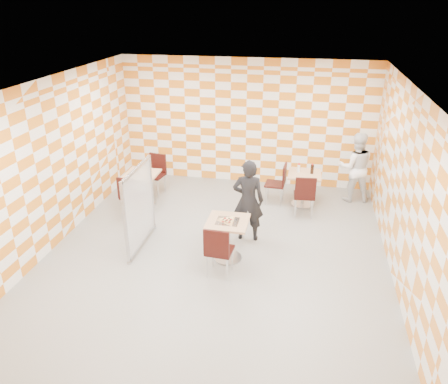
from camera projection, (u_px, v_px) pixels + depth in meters
name	position (u px, v px, depth m)	size (l,w,h in m)	color
room_shell	(222.00, 166.00, 7.73)	(7.00, 7.00, 7.00)	gray
main_table	(228.00, 233.00, 7.53)	(0.70, 0.70, 0.75)	tan
second_table	(304.00, 184.00, 9.53)	(0.70, 0.70, 0.75)	tan
empty_table	(142.00, 184.00, 9.52)	(0.70, 0.70, 0.75)	tan
chair_main_front	(218.00, 248.00, 7.01)	(0.45, 0.46, 0.92)	black
chair_second_front	(305.00, 193.00, 8.98)	(0.45, 0.46, 0.92)	black
chair_second_side	(279.00, 181.00, 9.59)	(0.46, 0.45, 0.92)	black
chair_empty_near	(130.00, 194.00, 8.95)	(0.47, 0.47, 0.92)	black
chair_empty_far	(156.00, 171.00, 10.14)	(0.49, 0.50, 0.92)	black
partition	(139.00, 207.00, 7.83)	(0.08, 1.38, 1.55)	white
man_dark	(248.00, 201.00, 8.06)	(0.58, 0.38, 1.59)	black
man_white	(355.00, 167.00, 9.67)	(0.77, 0.60, 1.58)	white
pizza_on_foil	(228.00, 220.00, 7.41)	(0.40, 0.40, 0.04)	silver
sport_bottle	(299.00, 168.00, 9.47)	(0.06, 0.06, 0.20)	white
soda_bottle	(312.00, 169.00, 9.37)	(0.07, 0.07, 0.23)	black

